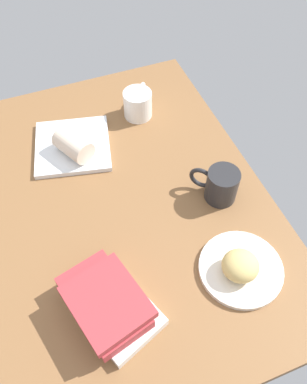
# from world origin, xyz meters

# --- Properties ---
(dining_table) EXTENTS (1.10, 0.90, 0.04)m
(dining_table) POSITION_xyz_m (0.00, 0.00, 0.02)
(dining_table) COLOR brown
(dining_table) RESTS_ON ground
(round_plate) EXTENTS (0.21, 0.21, 0.01)m
(round_plate) POSITION_xyz_m (-0.31, -0.26, 0.05)
(round_plate) COLOR silver
(round_plate) RESTS_ON dining_table
(scone_pastry) EXTENTS (0.11, 0.11, 0.06)m
(scone_pastry) POSITION_xyz_m (-0.31, -0.25, 0.09)
(scone_pastry) COLOR #D3B66B
(scone_pastry) RESTS_ON round_plate
(square_plate) EXTENTS (0.27, 0.27, 0.02)m
(square_plate) POSITION_xyz_m (0.24, 0.02, 0.05)
(square_plate) COLOR white
(square_plate) RESTS_ON dining_table
(sauce_cup) EXTENTS (0.05, 0.05, 0.02)m
(sauce_cup) POSITION_xyz_m (0.29, 0.02, 0.07)
(sauce_cup) COLOR silver
(sauce_cup) RESTS_ON square_plate
(breakfast_wrap) EXTENTS (0.13, 0.11, 0.07)m
(breakfast_wrap) POSITION_xyz_m (0.20, 0.02, 0.09)
(breakfast_wrap) COLOR beige
(breakfast_wrap) RESTS_ON square_plate
(book_stack) EXTENTS (0.25, 0.21, 0.09)m
(book_stack) POSITION_xyz_m (-0.29, 0.07, 0.08)
(book_stack) COLOR silver
(book_stack) RESTS_ON dining_table
(coffee_mug) EXTENTS (0.12, 0.11, 0.10)m
(coffee_mug) POSITION_xyz_m (-0.08, -0.31, 0.09)
(coffee_mug) COLOR #262628
(coffee_mug) RESTS_ON dining_table
(second_mug) EXTENTS (0.13, 0.10, 0.09)m
(second_mug) POSITION_xyz_m (0.31, -0.22, 0.09)
(second_mug) COLOR white
(second_mug) RESTS_ON dining_table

